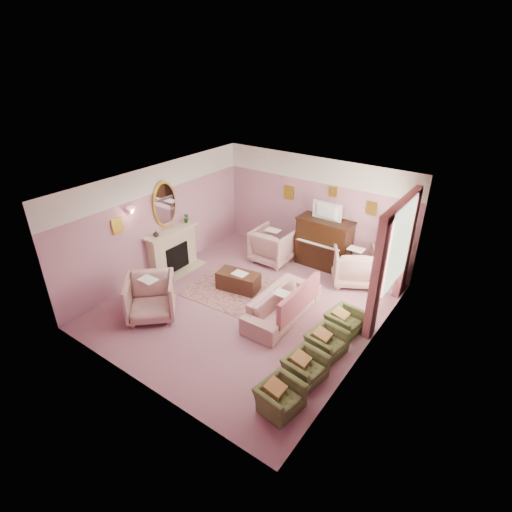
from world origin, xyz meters
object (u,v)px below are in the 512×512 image
Objects in this scene: piano at (324,244)px; olive_chair_c at (327,340)px; floral_armchair_left at (273,244)px; olive_chair_b at (305,364)px; television at (326,210)px; sofa at (283,300)px; floral_armchair_right at (354,264)px; coffee_table at (238,281)px; olive_chair_d at (345,318)px; floral_armchair_front at (150,296)px; olive_chair_a at (280,393)px; side_table at (392,275)px.

olive_chair_c is (1.66, -3.07, -0.34)m from piano.
olive_chair_b is at bearing -48.96° from floral_armchair_left.
olive_chair_c is at bearing -61.16° from television.
floral_armchair_right reaches higher than sofa.
television is 3.68m from olive_chair_c.
floral_armchair_left is (-0.13, 1.70, 0.29)m from coffee_table.
television reaches higher than olive_chair_b.
sofa is 2.92× the size of olive_chair_c.
olive_chair_d is (1.66, -2.25, -0.34)m from piano.
television reaches higher than piano.
floral_armchair_front is at bearing -115.29° from television.
olive_chair_a and olive_chair_c have the same top height.
side_table is at bearing 47.21° from floral_armchair_front.
television is at bearing 113.42° from olive_chair_b.
piano is at bearing 126.46° from olive_chair_d.
television is 1.72m from floral_armchair_left.
floral_armchair_left is 4.42m from olive_chair_b.
floral_armchair_front is at bearing -113.96° from coffee_table.
olive_chair_b is 3.85m from side_table.
coffee_table is 0.97× the size of floral_armchair_left.
piano is 1.35× the size of floral_armchair_front.
coffee_table is 1.43× the size of side_table.
television is at bearing -179.85° from side_table.
coffee_table is 2.77m from olive_chair_d.
olive_chair_d is (0.00, 2.46, 0.00)m from olive_chair_a.
floral_armchair_left is 3.36m from olive_chair_d.
olive_chair_c is (1.30, -0.49, -0.11)m from sofa.
television is at bearing -90.00° from piano.
floral_armchair_left and floral_armchair_front have the same top height.
coffee_table is 0.97× the size of floral_armchair_front.
coffee_table is at bearing -143.44° from side_table.
floral_armchair_left reaches higher than olive_chair_c.
side_table is (0.23, 3.85, 0.04)m from olive_chair_b.
side_table is (0.88, 0.28, -0.17)m from floral_armchair_right.
olive_chair_c is at bearing -61.55° from piano.
television is 1.14× the size of side_table.
sofa is 1.35m from olive_chair_d.
olive_chair_c is at bearing -40.88° from floral_armchair_left.
side_table reaches higher than olive_chair_c.
side_table is (3.12, 0.52, -0.17)m from floral_armchair_left.
floral_armchair_left reaches higher than olive_chair_b.
olive_chair_d is 1.02× the size of side_table.
floral_armchair_left is at bearing 94.43° from coffee_table.
piano reaches higher than floral_armchair_front.
floral_armchair_front is 1.48× the size of side_table.
olive_chair_d is at bearing -53.54° from piano.
floral_armchair_front is at bearing 172.14° from olive_chair_a.
sofa is at bearing -12.43° from coffee_table.
sofa reaches higher than side_table.
coffee_table is at bearing -179.78° from olive_chair_d.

